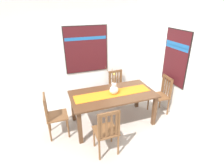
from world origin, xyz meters
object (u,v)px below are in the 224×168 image
object	(u,v)px
dining_table	(113,98)
centerpiece_vase	(114,89)
chair_1	(107,131)
chair_3	(117,86)
painting_on_side_wall	(176,58)
chair_0	(54,115)
chair_2	(161,94)
painting_on_back_wall	(86,49)

from	to	relation	value
dining_table	centerpiece_vase	distance (m)	0.23
chair_1	centerpiece_vase	bearing A→B (deg)	60.85
chair_3	painting_on_side_wall	size ratio (longest dim) A/B	0.71
chair_0	painting_on_side_wall	xyz separation A→B (m)	(2.84, -0.06, 0.93)
dining_table	centerpiece_vase	bearing A→B (deg)	-67.45
painting_on_side_wall	centerpiece_vase	bearing A→B (deg)	179.46
chair_0	painting_on_side_wall	distance (m)	2.99
chair_0	chair_2	distance (m)	2.59
chair_0	painting_on_back_wall	distance (m)	1.80
chair_1	painting_on_back_wall	xyz separation A→B (m)	(0.15, 1.97, 1.01)
centerpiece_vase	painting_on_back_wall	bearing A→B (deg)	104.77
chair_0	chair_1	xyz separation A→B (m)	(0.85, -0.87, 0.00)
chair_3	painting_on_back_wall	world-z (taller)	painting_on_back_wall
chair_2	painting_on_side_wall	bearing A→B (deg)	-5.55
painting_on_back_wall	painting_on_side_wall	bearing A→B (deg)	-32.40
painting_on_side_wall	dining_table	bearing A→B (deg)	178.31
chair_3	painting_on_back_wall	xyz separation A→B (m)	(-0.75, 0.25, 1.03)
chair_0	painting_on_side_wall	size ratio (longest dim) A/B	0.75
centerpiece_vase	painting_on_back_wall	world-z (taller)	painting_on_back_wall
dining_table	chair_2	bearing A→B (deg)	-0.93
dining_table	centerpiece_vase	world-z (taller)	centerpiece_vase
chair_0	chair_2	world-z (taller)	chair_2
chair_2	dining_table	bearing A→B (deg)	179.07
dining_table	painting_on_back_wall	world-z (taller)	painting_on_back_wall
chair_1	painting_on_side_wall	size ratio (longest dim) A/B	0.77
chair_1	painting_on_back_wall	bearing A→B (deg)	85.54
chair_1	chair_0	bearing A→B (deg)	134.57
dining_table	chair_2	distance (m)	1.30
chair_1	dining_table	bearing A→B (deg)	62.43
dining_table	chair_3	xyz separation A→B (m)	(0.46, 0.87, -0.17)
dining_table	painting_on_back_wall	distance (m)	1.44
painting_on_back_wall	painting_on_side_wall	size ratio (longest dim) A/B	0.92
dining_table	chair_1	size ratio (longest dim) A/B	1.89
dining_table	painting_on_back_wall	xyz separation A→B (m)	(-0.29, 1.12, 0.86)
dining_table	painting_on_side_wall	size ratio (longest dim) A/B	1.46
chair_0	painting_on_back_wall	xyz separation A→B (m)	(1.01, 1.10, 1.01)
painting_on_back_wall	painting_on_side_wall	distance (m)	2.17
chair_0	chair_1	world-z (taller)	chair_1
painting_on_side_wall	chair_3	bearing A→B (deg)	139.79
dining_table	centerpiece_vase	size ratio (longest dim) A/B	2.77
chair_3	painting_on_side_wall	bearing A→B (deg)	-40.21
painting_on_back_wall	centerpiece_vase	bearing A→B (deg)	-75.23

